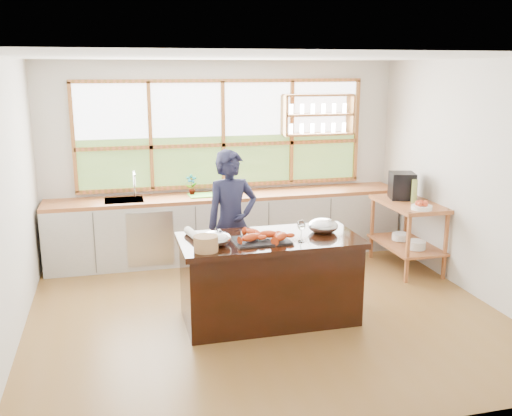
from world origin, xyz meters
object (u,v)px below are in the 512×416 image
object	(u,v)px
island	(269,279)
espresso_machine	(402,186)
wicker_basket	(206,244)
cook	(232,223)

from	to	relation	value
island	espresso_machine	bearing A→B (deg)	30.87
island	wicker_basket	size ratio (longest dim) A/B	7.88
island	cook	bearing A→B (deg)	105.74
espresso_machine	island	bearing A→B (deg)	-133.38
cook	espresso_machine	xyz separation A→B (m)	(2.42, 0.50, 0.22)
cook	wicker_basket	distance (m)	1.19
espresso_machine	wicker_basket	bearing A→B (deg)	-135.52
cook	espresso_machine	distance (m)	2.48
espresso_machine	wicker_basket	size ratio (longest dim) A/B	1.50
wicker_basket	island	bearing A→B (deg)	21.49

